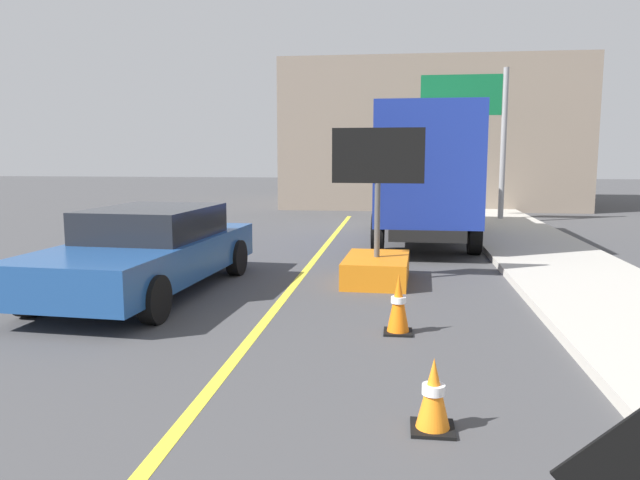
{
  "coord_description": "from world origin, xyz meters",
  "views": [
    {
      "loc": [
        1.77,
        1.86,
        2.25
      ],
      "look_at": [
        1.18,
        6.48,
        1.6
      ],
      "focal_mm": 34.37,
      "sensor_mm": 36.0,
      "label": 1
    }
  ],
  "objects_px": {
    "traffic_cone_mid_lane": "(433,395)",
    "traffic_cone_far_lane": "(398,304)",
    "arrow_board_trailer": "(377,255)",
    "highway_guide_sign": "(480,118)",
    "box_truck": "(425,171)",
    "pickup_car": "(149,250)"
  },
  "relations": [
    {
      "from": "arrow_board_trailer",
      "to": "traffic_cone_far_lane",
      "type": "distance_m",
      "value": 3.15
    },
    {
      "from": "traffic_cone_far_lane",
      "to": "highway_guide_sign",
      "type": "bearing_deg",
      "value": 79.06
    },
    {
      "from": "box_truck",
      "to": "traffic_cone_far_lane",
      "type": "bearing_deg",
      "value": -94.31
    },
    {
      "from": "box_truck",
      "to": "pickup_car",
      "type": "distance_m",
      "value": 8.18
    },
    {
      "from": "arrow_board_trailer",
      "to": "traffic_cone_mid_lane",
      "type": "bearing_deg",
      "value": -83.4
    },
    {
      "from": "arrow_board_trailer",
      "to": "box_truck",
      "type": "xyz_separation_m",
      "value": [
        1.03,
        5.32,
        1.34
      ]
    },
    {
      "from": "arrow_board_trailer",
      "to": "traffic_cone_far_lane",
      "type": "relative_size",
      "value": 3.54
    },
    {
      "from": "traffic_cone_mid_lane",
      "to": "traffic_cone_far_lane",
      "type": "bearing_deg",
      "value": 96.04
    },
    {
      "from": "highway_guide_sign",
      "to": "pickup_car",
      "type": "bearing_deg",
      "value": -120.26
    },
    {
      "from": "traffic_cone_mid_lane",
      "to": "traffic_cone_far_lane",
      "type": "xyz_separation_m",
      "value": [
        -0.29,
        2.74,
        0.07
      ]
    },
    {
      "from": "box_truck",
      "to": "pickup_car",
      "type": "xyz_separation_m",
      "value": [
        -4.7,
        -6.6,
        -1.12
      ]
    },
    {
      "from": "arrow_board_trailer",
      "to": "traffic_cone_far_lane",
      "type": "bearing_deg",
      "value": -82.92
    },
    {
      "from": "box_truck",
      "to": "highway_guide_sign",
      "type": "bearing_deg",
      "value": 68.0
    },
    {
      "from": "box_truck",
      "to": "traffic_cone_mid_lane",
      "type": "xyz_separation_m",
      "value": [
        -0.35,
        -11.18,
        -1.52
      ]
    },
    {
      "from": "pickup_car",
      "to": "traffic_cone_far_lane",
      "type": "xyz_separation_m",
      "value": [
        4.06,
        -1.85,
        -0.32
      ]
    },
    {
      "from": "highway_guide_sign",
      "to": "traffic_cone_mid_lane",
      "type": "relative_size",
      "value": 8.11
    },
    {
      "from": "pickup_car",
      "to": "traffic_cone_far_lane",
      "type": "relative_size",
      "value": 6.85
    },
    {
      "from": "highway_guide_sign",
      "to": "traffic_cone_far_lane",
      "type": "height_order",
      "value": "highway_guide_sign"
    },
    {
      "from": "pickup_car",
      "to": "traffic_cone_far_lane",
      "type": "distance_m",
      "value": 4.47
    },
    {
      "from": "box_truck",
      "to": "pickup_car",
      "type": "relative_size",
      "value": 1.42
    },
    {
      "from": "arrow_board_trailer",
      "to": "traffic_cone_mid_lane",
      "type": "relative_size",
      "value": 4.38
    },
    {
      "from": "arrow_board_trailer",
      "to": "traffic_cone_far_lane",
      "type": "xyz_separation_m",
      "value": [
        0.39,
        -3.12,
        -0.11
      ]
    }
  ]
}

